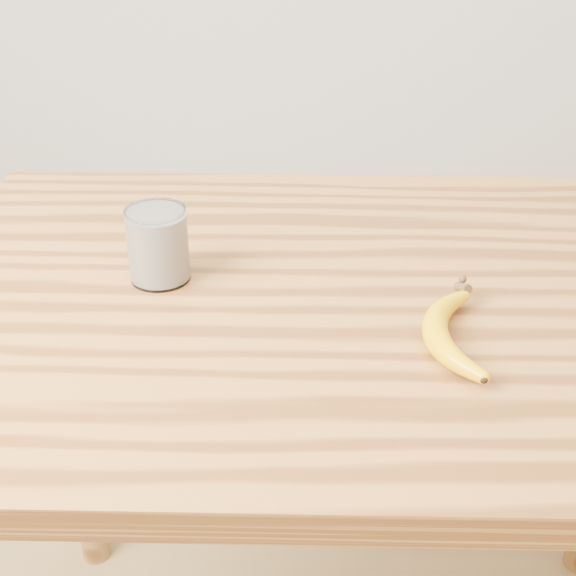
{
  "coord_description": "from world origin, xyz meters",
  "views": [
    {
      "loc": [
        -0.08,
        -0.92,
        1.43
      ],
      "look_at": [
        -0.1,
        -0.05,
        0.93
      ],
      "focal_mm": 50.0,
      "sensor_mm": 36.0,
      "label": 1
    }
  ],
  "objects": [
    {
      "name": "banana",
      "position": [
        0.08,
        -0.12,
        0.92
      ],
      "size": [
        0.1,
        0.26,
        0.03
      ],
      "primitive_type": null,
      "rotation": [
        0.0,
        0.0,
        -0.04
      ],
      "color": "#EAA900",
      "rests_on": "table"
    },
    {
      "name": "table",
      "position": [
        0.0,
        0.0,
        0.77
      ],
      "size": [
        1.2,
        0.8,
        0.9
      ],
      "color": "#9D6129",
      "rests_on": "ground"
    },
    {
      "name": "smoothie_glass",
      "position": [
        -0.27,
        0.02,
        0.95
      ],
      "size": [
        0.08,
        0.08,
        0.1
      ],
      "color": "white",
      "rests_on": "table"
    }
  ]
}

